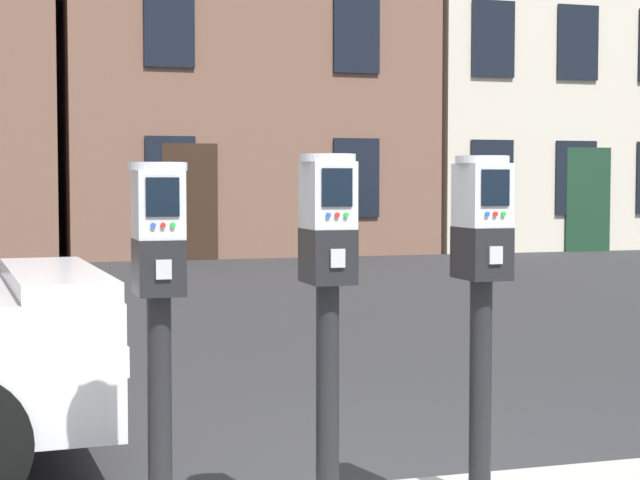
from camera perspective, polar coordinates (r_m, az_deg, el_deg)
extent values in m
cylinder|color=black|center=(3.98, -8.69, -9.26)|extent=(0.09, 0.09, 0.88)
cube|color=black|center=(3.90, -8.76, -1.44)|extent=(0.17, 0.24, 0.20)
cube|color=#A5A8AD|center=(3.78, -8.48, -1.59)|extent=(0.06, 0.01, 0.07)
cube|color=#B7BABF|center=(3.89, -8.79, 1.90)|extent=(0.17, 0.23, 0.25)
cube|color=black|center=(3.77, -8.53, 2.32)|extent=(0.12, 0.01, 0.14)
cylinder|color=blue|center=(3.77, -9.04, 0.79)|extent=(0.02, 0.01, 0.02)
cylinder|color=red|center=(3.77, -8.51, 0.80)|extent=(0.02, 0.01, 0.02)
cylinder|color=green|center=(3.78, -7.99, 0.81)|extent=(0.02, 0.01, 0.02)
cylinder|color=#B7BABF|center=(3.89, -8.80, 3.97)|extent=(0.22, 0.22, 0.03)
cylinder|color=black|center=(4.12, 0.41, -8.63)|extent=(0.09, 0.09, 0.91)
cube|color=black|center=(4.04, 0.41, -0.87)|extent=(0.17, 0.24, 0.21)
cube|color=#A5A8AD|center=(3.93, 0.97, -1.00)|extent=(0.06, 0.01, 0.07)
cube|color=#B7BABF|center=(4.03, 0.42, 2.44)|extent=(0.17, 0.23, 0.26)
cube|color=black|center=(3.92, 0.94, 2.87)|extent=(0.12, 0.01, 0.14)
cylinder|color=blue|center=(3.91, 0.46, 1.36)|extent=(0.02, 0.01, 0.02)
cylinder|color=red|center=(3.92, 0.95, 1.37)|extent=(0.02, 0.01, 0.02)
cylinder|color=green|center=(3.93, 1.43, 1.37)|extent=(0.02, 0.01, 0.02)
cylinder|color=#B7BABF|center=(4.03, 0.42, 4.48)|extent=(0.22, 0.22, 0.03)
cylinder|color=black|center=(4.36, 8.69, -8.03)|extent=(0.09, 0.09, 0.90)
cube|color=black|center=(4.28, 8.76, -0.70)|extent=(0.17, 0.24, 0.21)
cube|color=#A5A8AD|center=(4.17, 9.51, -0.82)|extent=(0.06, 0.01, 0.07)
cube|color=#B7BABF|center=(4.28, 8.78, 2.41)|extent=(0.17, 0.23, 0.26)
cube|color=black|center=(4.17, 9.50, 2.81)|extent=(0.12, 0.01, 0.14)
cylinder|color=blue|center=(4.15, 9.07, 1.40)|extent=(0.02, 0.01, 0.02)
cylinder|color=red|center=(4.17, 9.50, 1.40)|extent=(0.02, 0.01, 0.02)
cylinder|color=green|center=(4.19, 9.93, 1.40)|extent=(0.02, 0.01, 0.02)
cylinder|color=#B7BABF|center=(4.28, 8.80, 4.33)|extent=(0.22, 0.22, 0.03)
cube|color=silver|center=(5.54, -14.23, -2.05)|extent=(0.52, 1.70, 0.10)
cube|color=white|center=(6.27, -12.71, -4.35)|extent=(0.05, 0.20, 0.14)
cube|color=white|center=(4.94, -10.72, -6.38)|extent=(0.05, 0.20, 0.14)
cube|color=black|center=(18.97, -8.11, 3.37)|extent=(0.90, 0.06, 1.49)
cube|color=black|center=(19.82, 1.99, 3.39)|extent=(0.90, 0.06, 1.49)
cube|color=black|center=(19.16, -8.18, 11.47)|extent=(0.90, 0.06, 1.49)
cube|color=black|center=(20.01, 2.00, 11.15)|extent=(0.90, 0.06, 1.49)
cube|color=black|center=(19.03, -7.06, 2.06)|extent=(1.00, 0.07, 2.10)
cube|color=beige|center=(25.62, 11.57, 12.11)|extent=(7.46, 6.97, 10.81)
cube|color=black|center=(20.90, 9.31, 3.35)|extent=(0.90, 0.06, 1.49)
cube|color=black|center=(21.79, 13.72, 3.29)|extent=(0.90, 0.06, 1.49)
cube|color=black|center=(21.08, 9.38, 10.72)|extent=(0.90, 0.06, 1.49)
cube|color=black|center=(21.97, 13.82, 10.36)|extent=(0.90, 0.06, 1.49)
cube|color=#193823|center=(21.94, 14.32, 2.14)|extent=(1.00, 0.07, 2.10)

